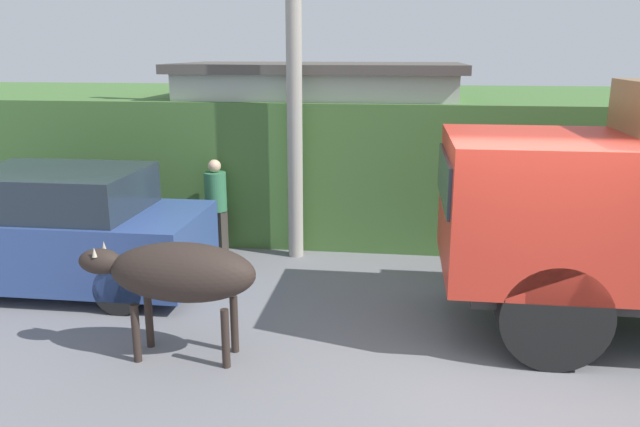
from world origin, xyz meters
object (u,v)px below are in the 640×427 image
(pedestrian_on_hill, at_px, (216,203))
(utility_pole, at_px, (294,48))
(parked_suv, at_px, (56,232))
(brown_cow, at_px, (178,273))

(pedestrian_on_hill, xyz_separation_m, utility_pole, (1.34, 0.03, 2.51))
(parked_suv, xyz_separation_m, utility_pole, (3.18, 1.82, 2.55))
(parked_suv, relative_size, pedestrian_on_hill, 2.65)
(parked_suv, bearing_deg, pedestrian_on_hill, 46.15)
(brown_cow, distance_m, pedestrian_on_hill, 3.71)
(brown_cow, height_order, pedestrian_on_hill, pedestrian_on_hill)
(pedestrian_on_hill, distance_m, utility_pole, 2.85)
(brown_cow, bearing_deg, parked_suv, 141.35)
(pedestrian_on_hill, height_order, utility_pole, utility_pole)
(utility_pole, bearing_deg, pedestrian_on_hill, -178.69)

